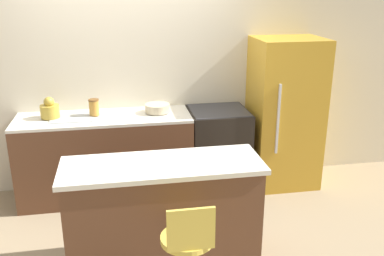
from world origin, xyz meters
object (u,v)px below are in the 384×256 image
(refrigerator, at_px, (285,113))
(mixing_bowl, at_px, (157,108))
(oven_range, at_px, (218,149))
(kettle, at_px, (50,110))

(refrigerator, relative_size, mixing_bowl, 6.37)
(oven_range, relative_size, refrigerator, 0.55)
(oven_range, bearing_deg, mixing_bowl, 176.33)
(oven_range, height_order, mixing_bowl, mixing_bowl)
(refrigerator, xyz_separation_m, kettle, (-2.59, 0.05, 0.17))
(oven_range, xyz_separation_m, mixing_bowl, (-0.68, 0.04, 0.51))
(refrigerator, height_order, kettle, refrigerator)
(kettle, bearing_deg, mixing_bowl, -0.00)
(refrigerator, relative_size, kettle, 7.71)
(refrigerator, xyz_separation_m, mixing_bowl, (-1.46, 0.05, 0.13))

